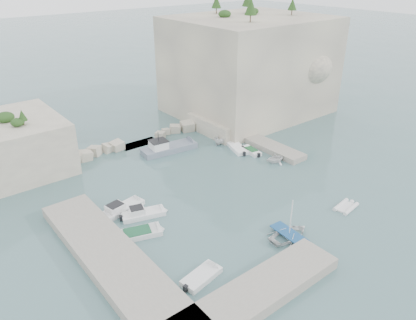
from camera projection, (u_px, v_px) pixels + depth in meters
ground at (239, 200)px, 48.29m from camera, size 400.00×400.00×0.00m
cliff_east at (249, 66)px, 73.54m from camera, size 26.00×22.00×17.00m
cliff_terrace at (224, 123)px, 67.64m from camera, size 8.00×10.00×2.50m
quay_west at (112, 259)px, 37.85m from camera, size 5.00×24.00×1.10m
quay_south at (252, 296)px, 33.68m from camera, size 18.00×4.00×1.10m
ledge_east at (260, 142)px, 62.67m from camera, size 3.00×16.00×0.80m
breakwater at (139, 139)px, 62.88m from camera, size 28.00×3.00×1.40m
motorboat_e at (201, 279)px, 36.29m from camera, size 4.55×2.51×0.70m
motorboat_c at (138, 236)px, 42.02m from camera, size 5.79×3.56×0.70m
motorboat_b at (144, 216)px, 45.23m from camera, size 5.52×3.17×1.40m
motorboat_a at (122, 211)px, 46.13m from camera, size 6.25×2.90×1.40m
rowboat at (289, 237)px, 41.75m from camera, size 4.88×3.63×0.97m
inflatable_dinghy at (346, 208)px, 46.69m from camera, size 3.51×2.04×0.44m
tender_east_a at (275, 162)px, 57.35m from camera, size 3.54×3.23×1.59m
tender_east_b at (251, 153)px, 60.22m from camera, size 1.91×4.09×0.70m
tender_east_c at (237, 149)px, 61.37m from camera, size 3.35×5.77×0.70m
tender_east_d at (223, 142)px, 63.59m from camera, size 4.22×2.30×1.54m
work_boat at (169, 151)px, 60.74m from camera, size 9.44×3.76×2.20m
rowboat_mast at (291, 216)px, 40.61m from camera, size 0.10×0.10×4.20m
vegetation at (223, 12)px, 67.48m from camera, size 53.48×13.88×13.40m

